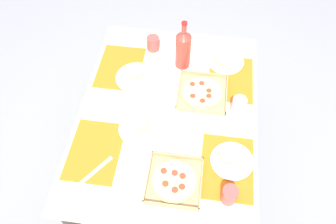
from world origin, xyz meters
name	(u,v)px	position (x,y,z in m)	size (l,w,h in m)	color
ground_plane	(168,173)	(0.00, 0.00, 0.00)	(6.00, 6.00, 0.00)	gray
dining_table	(168,124)	(0.00, 0.00, 0.64)	(1.31, 0.97, 0.76)	#3F3328
placemat_near_left	(120,67)	(-0.29, -0.33, 0.76)	(0.36, 0.26, 0.00)	orange
placemat_near_right	(95,151)	(0.29, -0.33, 0.76)	(0.36, 0.26, 0.00)	orange
placemat_far_left	(231,78)	(-0.29, 0.33, 0.76)	(0.36, 0.26, 0.00)	orange
placemat_far_right	(227,167)	(0.29, 0.33, 0.76)	(0.36, 0.26, 0.00)	orange
pizza_box_center	(174,181)	(0.41, 0.09, 0.77)	(0.26, 0.26, 0.04)	tan
pizza_box_corner_left	(202,93)	(-0.15, 0.18, 0.77)	(0.28, 0.28, 0.04)	tan
plate_far_left	(225,61)	(-0.42, 0.29, 0.77)	(0.22, 0.22, 0.03)	white
plate_near_right	(231,161)	(0.26, 0.35, 0.77)	(0.21, 0.21, 0.03)	white
plate_far_right	(140,128)	(0.13, -0.13, 0.77)	(0.23, 0.23, 0.03)	white
plate_near_left	(136,77)	(-0.22, -0.22, 0.77)	(0.24, 0.24, 0.03)	white
soda_bottle	(183,49)	(-0.37, 0.04, 0.89)	(0.09, 0.09, 0.32)	#B2382D
cup_clear_left	(153,43)	(-0.48, -0.16, 0.80)	(0.08, 0.08, 0.09)	#BF4742
cup_dark	(229,195)	(0.46, 0.34, 0.80)	(0.07, 0.07, 0.09)	#BF4742
cup_spare	(239,106)	(-0.06, 0.38, 0.81)	(0.08, 0.08, 0.10)	silver
condiment_bowl	(189,138)	(0.17, 0.13, 0.78)	(0.08, 0.08, 0.05)	white
knife_by_near_right	(95,171)	(0.40, -0.30, 0.76)	(0.21, 0.02, 0.01)	#B7B7BC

